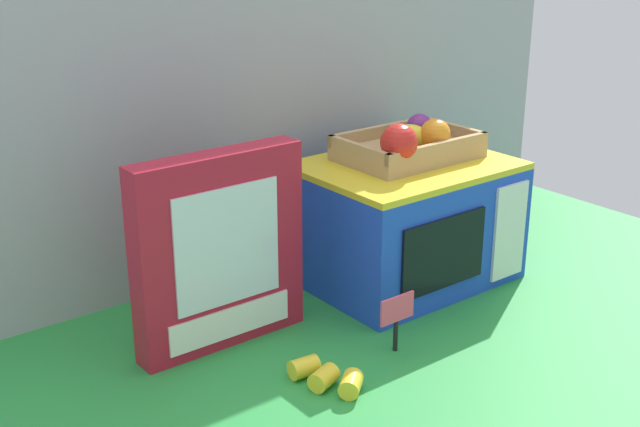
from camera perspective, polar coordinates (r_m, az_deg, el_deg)
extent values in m
plane|color=green|center=(1.55, 1.48, -6.30)|extent=(1.70, 1.70, 0.00)
cube|color=#A0A3A8|center=(1.63, -4.44, 9.72)|extent=(1.61, 0.03, 0.79)
cube|color=blue|center=(1.63, 5.79, -0.71)|extent=(0.39, 0.30, 0.22)
cube|color=yellow|center=(1.59, 5.94, 3.27)|extent=(0.39, 0.30, 0.01)
cube|color=black|center=(1.50, 8.48, -2.73)|extent=(0.20, 0.01, 0.13)
cube|color=white|center=(1.62, 12.86, -1.19)|extent=(0.09, 0.01, 0.19)
cube|color=tan|center=(1.62, 6.04, 4.20)|extent=(0.26, 0.17, 0.02)
cube|color=tan|center=(1.55, 8.13, 4.41)|extent=(0.26, 0.01, 0.02)
cube|color=tan|center=(1.67, 4.15, 5.62)|extent=(0.26, 0.01, 0.02)
cube|color=tan|center=(1.53, 2.71, 4.33)|extent=(0.01, 0.17, 0.02)
cube|color=tan|center=(1.69, 9.11, 5.67)|extent=(0.01, 0.17, 0.02)
sphere|color=orange|center=(1.59, 7.92, 5.41)|extent=(0.06, 0.06, 0.06)
sphere|color=red|center=(1.50, 5.43, 4.87)|extent=(0.07, 0.07, 0.07)
ellipsoid|color=yellow|center=(1.60, 6.18, 5.30)|extent=(0.08, 0.08, 0.04)
sphere|color=#72287F|center=(1.65, 6.84, 5.93)|extent=(0.05, 0.05, 0.05)
cube|color=#B2192D|center=(1.37, -6.92, -2.55)|extent=(0.30, 0.05, 0.33)
cube|color=silver|center=(1.34, -6.34, -2.26)|extent=(0.19, 0.00, 0.20)
cube|color=white|center=(1.39, -6.12, -7.42)|extent=(0.23, 0.00, 0.05)
cylinder|color=black|center=(1.39, 5.19, -8.33)|extent=(0.01, 0.01, 0.06)
cube|color=#F44C6B|center=(1.37, 5.32, -6.51)|extent=(0.07, 0.00, 0.05)
cylinder|color=yellow|center=(1.32, -1.10, -10.50)|extent=(0.05, 0.04, 0.03)
cylinder|color=yellow|center=(1.29, 0.27, -11.21)|extent=(0.05, 0.04, 0.03)
cylinder|color=yellow|center=(1.28, 2.13, -11.60)|extent=(0.06, 0.05, 0.03)
sphere|color=red|center=(1.86, 12.10, -1.12)|extent=(0.06, 0.06, 0.06)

